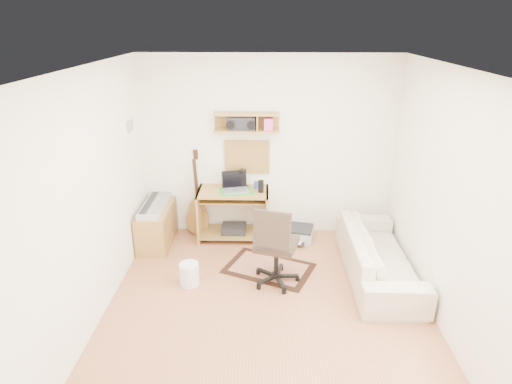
{
  "coord_description": "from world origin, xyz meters",
  "views": [
    {
      "loc": [
        -0.03,
        -4.01,
        3.01
      ],
      "look_at": [
        -0.15,
        1.05,
        1.0
      ],
      "focal_mm": 30.62,
      "sensor_mm": 36.0,
      "label": 1
    }
  ],
  "objects_px": {
    "task_chair": "(277,244)",
    "sofa": "(379,248)",
    "cabinet": "(157,225)",
    "printer": "(296,234)",
    "desk": "(234,215)"
  },
  "relations": [
    {
      "from": "task_chair",
      "to": "sofa",
      "type": "relative_size",
      "value": 0.54
    },
    {
      "from": "desk",
      "to": "task_chair",
      "type": "height_order",
      "value": "task_chair"
    },
    {
      "from": "cabinet",
      "to": "printer",
      "type": "distance_m",
      "value": 2.02
    },
    {
      "from": "printer",
      "to": "sofa",
      "type": "xyz_separation_m",
      "value": [
        0.95,
        -0.94,
        0.29
      ]
    },
    {
      "from": "desk",
      "to": "cabinet",
      "type": "bearing_deg",
      "value": -170.86
    },
    {
      "from": "desk",
      "to": "printer",
      "type": "xyz_separation_m",
      "value": [
        0.92,
        -0.01,
        -0.29
      ]
    },
    {
      "from": "task_chair",
      "to": "sofa",
      "type": "xyz_separation_m",
      "value": [
        1.27,
        0.19,
        -0.14
      ]
    },
    {
      "from": "desk",
      "to": "cabinet",
      "type": "relative_size",
      "value": 1.11
    },
    {
      "from": "desk",
      "to": "cabinet",
      "type": "distance_m",
      "value": 1.11
    },
    {
      "from": "desk",
      "to": "printer",
      "type": "distance_m",
      "value": 0.96
    },
    {
      "from": "desk",
      "to": "task_chair",
      "type": "xyz_separation_m",
      "value": [
        0.6,
        -1.14,
        0.15
      ]
    },
    {
      "from": "desk",
      "to": "printer",
      "type": "height_order",
      "value": "desk"
    },
    {
      "from": "cabinet",
      "to": "sofa",
      "type": "height_order",
      "value": "sofa"
    },
    {
      "from": "cabinet",
      "to": "printer",
      "type": "height_order",
      "value": "cabinet"
    },
    {
      "from": "task_chair",
      "to": "printer",
      "type": "xyz_separation_m",
      "value": [
        0.32,
        1.13,
        -0.44
      ]
    }
  ]
}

